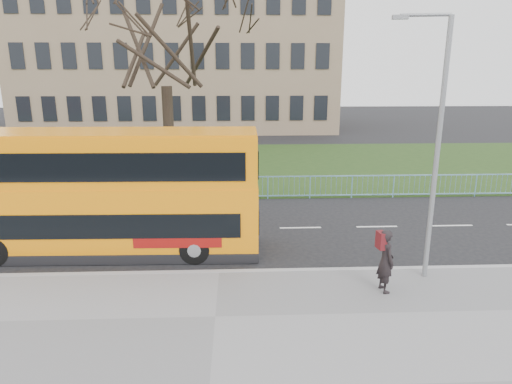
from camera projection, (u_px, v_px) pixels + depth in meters
ground at (221, 254)px, 15.13m from camera, size 120.00×120.00×0.00m
kerb at (219, 273)px, 13.62m from camera, size 80.00×0.20×0.14m
grass_verge at (228, 165)px, 28.91m from camera, size 80.00×15.40×0.08m
guard_railing at (225, 188)px, 21.35m from camera, size 40.00×0.12×1.10m
bare_tree at (166, 67)px, 23.07m from camera, size 8.35×8.35×11.94m
civic_building at (182, 58)px, 46.84m from camera, size 30.00×15.00×14.00m
yellow_bus at (110, 190)px, 14.80m from camera, size 9.63×2.48×4.02m
pedestrian at (386, 261)px, 12.20m from camera, size 0.52×0.70×1.74m
street_lamp at (435, 141)px, 12.28m from camera, size 1.52×0.40×7.20m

